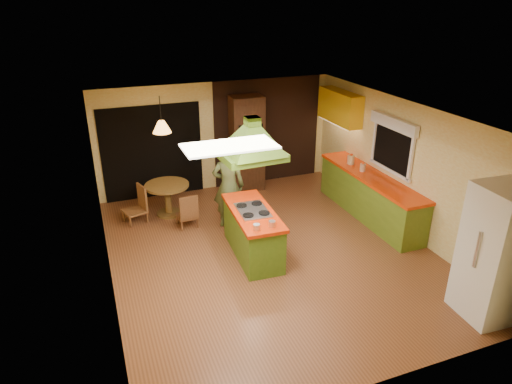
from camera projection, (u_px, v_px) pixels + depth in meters
name	position (u px, v px, depth m)	size (l,w,h in m)	color
ground	(270.00, 252.00, 8.24)	(6.50, 6.50, 0.00)	brown
room_walls	(271.00, 188.00, 7.73)	(5.50, 6.50, 6.50)	#F5EBB0
ceiling_plane	(272.00, 116.00, 7.23)	(6.50, 6.50, 0.00)	silver
brick_panel	(267.00, 131.00, 10.91)	(2.64, 0.03, 2.50)	#381E14
nook_opening	(152.00, 152.00, 10.09)	(2.20, 0.03, 2.10)	black
right_counter	(369.00, 196.00, 9.36)	(0.62, 3.05, 0.92)	olive
upper_cabinets	(340.00, 107.00, 10.18)	(0.34, 1.40, 0.70)	yellow
window_right	(393.00, 136.00, 8.75)	(0.12, 1.35, 1.06)	black
fluor_panel	(230.00, 146.00, 5.85)	(1.20, 0.60, 0.03)	white
kitchen_island	(253.00, 232.00, 8.00)	(0.78, 1.75, 0.88)	#4E771D
range_hood	(252.00, 132.00, 7.27)	(1.05, 0.78, 0.79)	#547B1E
man	(229.00, 186.00, 8.85)	(0.62, 0.41, 1.70)	#4E5A2F
refrigerator	(499.00, 253.00, 6.29)	(0.82, 0.77, 1.99)	white
wall_oven	(247.00, 143.00, 10.52)	(0.75, 0.63, 2.20)	#452716
dining_table	(167.00, 193.00, 9.44)	(0.91, 0.91, 0.69)	brown
chair_left	(134.00, 205.00, 9.16)	(0.42, 0.42, 0.76)	brown
chair_near	(187.00, 210.00, 9.01)	(0.39, 0.39, 0.71)	brown
pendant_lamp	(162.00, 127.00, 8.87)	(0.36, 0.36, 0.24)	#FF9E3F
canister_large	(351.00, 160.00, 9.73)	(0.13, 0.13, 0.19)	beige
canister_medium	(350.00, 160.00, 9.76)	(0.13, 0.13, 0.18)	beige
canister_small	(363.00, 168.00, 9.36)	(0.12, 0.12, 0.16)	beige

